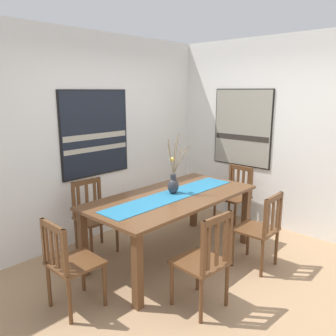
# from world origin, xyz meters

# --- Properties ---
(ground_plane) EXTENTS (6.40, 6.40, 0.03)m
(ground_plane) POSITION_xyz_m (0.00, 0.00, -0.01)
(ground_plane) COLOR #A37F5B
(wall_back) EXTENTS (6.40, 0.12, 2.70)m
(wall_back) POSITION_xyz_m (0.00, 1.86, 1.35)
(wall_back) COLOR silver
(wall_back) RESTS_ON ground_plane
(wall_side) EXTENTS (0.12, 6.40, 2.70)m
(wall_side) POSITION_xyz_m (1.86, 0.00, 1.35)
(wall_side) COLOR silver
(wall_side) RESTS_ON ground_plane
(dining_table) EXTENTS (2.06, 1.02, 0.78)m
(dining_table) POSITION_xyz_m (0.07, 0.59, 0.68)
(dining_table) COLOR brown
(dining_table) RESTS_ON ground_plane
(table_runner) EXTENTS (1.89, 0.36, 0.01)m
(table_runner) POSITION_xyz_m (0.07, 0.59, 0.78)
(table_runner) COLOR #236B93
(table_runner) RESTS_ON dining_table
(centerpiece_vase) EXTENTS (0.21, 0.23, 0.71)m
(centerpiece_vase) POSITION_xyz_m (0.12, 0.63, 0.92)
(centerpiece_vase) COLOR #333338
(centerpiece_vase) RESTS_ON dining_table
(chair_0) EXTENTS (0.45, 0.45, 0.94)m
(chair_0) POSITION_xyz_m (-0.47, -0.28, 0.48)
(chair_0) COLOR brown
(chair_0) RESTS_ON ground_plane
(chair_1) EXTENTS (0.45, 0.45, 0.89)m
(chair_1) POSITION_xyz_m (-0.45, 1.43, 0.46)
(chair_1) COLOR brown
(chair_1) RESTS_ON ground_plane
(chair_2) EXTENTS (0.43, 0.43, 0.88)m
(chair_2) POSITION_xyz_m (0.56, -0.28, 0.46)
(chair_2) COLOR brown
(chair_2) RESTS_ON ground_plane
(chair_3) EXTENTS (0.44, 0.44, 0.88)m
(chair_3) POSITION_xyz_m (1.45, 0.60, 0.47)
(chair_3) COLOR brown
(chair_3) RESTS_ON ground_plane
(chair_4) EXTENTS (0.43, 0.43, 0.87)m
(chair_4) POSITION_xyz_m (-1.30, 0.60, 0.46)
(chair_4) COLOR brown
(chair_4) RESTS_ON ground_plane
(painting_on_back_wall) EXTENTS (1.04, 0.05, 1.12)m
(painting_on_back_wall) POSITION_xyz_m (-0.11, 1.79, 1.41)
(painting_on_back_wall) COLOR black
(painting_on_side_wall) EXTENTS (0.05, 0.96, 1.15)m
(painting_on_side_wall) POSITION_xyz_m (1.79, 0.73, 1.41)
(painting_on_side_wall) COLOR black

